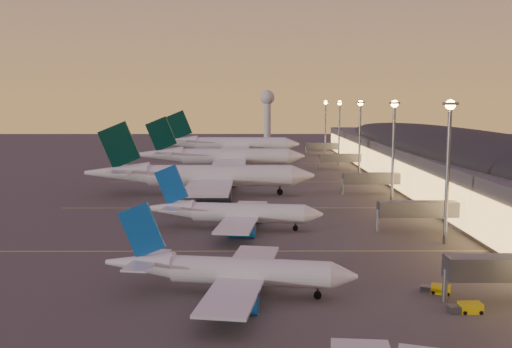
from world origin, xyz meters
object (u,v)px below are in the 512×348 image
at_px(airliner_wide_far, 229,144).
at_px(baggage_tug_a, 437,289).
at_px(airliner_wide_near, 200,176).
at_px(airliner_narrow_north, 233,213).
at_px(airliner_wide_mid, 221,157).
at_px(airliner_narrow_south, 228,271).
at_px(baggage_tug_b, 466,308).
at_px(radar_tower, 267,107).

xyz_separation_m(airliner_wide_far, baggage_tug_a, (36.55, -194.36, -5.01)).
bearing_deg(airliner_wide_far, airliner_wide_near, -89.23).
xyz_separation_m(airliner_narrow_north, airliner_wide_far, (-7.71, 155.62, 2.17)).
relative_size(airliner_narrow_north, airliner_wide_mid, 0.58).
xyz_separation_m(airliner_narrow_south, baggage_tug_b, (29.32, -6.77, -2.61)).
relative_size(airliner_narrow_north, radar_tower, 1.12).
xyz_separation_m(airliner_narrow_south, airliner_wide_mid, (-8.90, 136.92, 2.02)).
relative_size(airliner_wide_near, radar_tower, 1.94).
bearing_deg(airliner_wide_near, airliner_wide_mid, 88.02).
height_order(airliner_wide_mid, baggage_tug_a, airliner_wide_mid).
bearing_deg(airliner_wide_mid, airliner_narrow_south, -87.01).
bearing_deg(airliner_wide_near, airliner_narrow_north, -75.50).
xyz_separation_m(radar_tower, baggage_tug_b, (17.39, -293.78, -21.32)).
xyz_separation_m(airliner_narrow_south, airliner_wide_far, (-8.52, 194.76, 2.37)).
bearing_deg(baggage_tug_b, radar_tower, 91.28).
distance_m(airliner_narrow_south, baggage_tug_b, 30.21).
relative_size(airliner_narrow_south, radar_tower, 1.05).
bearing_deg(airliner_wide_far, radar_tower, 79.71).
height_order(airliner_narrow_north, airliner_wide_mid, airliner_wide_mid).
distance_m(airliner_narrow_south, airliner_wide_mid, 137.22).
bearing_deg(airliner_wide_mid, airliner_narrow_north, -86.00).
height_order(airliner_wide_far, baggage_tug_a, airliner_wide_far).
relative_size(airliner_narrow_south, airliner_wide_far, 0.51).
bearing_deg(airliner_narrow_south, airliner_wide_near, 106.92).
bearing_deg(baggage_tug_a, airliner_wide_near, 136.64).
bearing_deg(airliner_wide_mid, baggage_tug_a, -75.59).
relative_size(airliner_narrow_south, baggage_tug_a, 8.28).
relative_size(airliner_narrow_south, airliner_narrow_north, 0.94).
xyz_separation_m(airliner_wide_near, baggage_tug_b, (40.69, -88.51, -4.66)).
xyz_separation_m(airliner_narrow_north, baggage_tug_b, (30.13, -45.91, -2.80)).
bearing_deg(baggage_tug_a, baggage_tug_b, -59.00).
distance_m(airliner_narrow_north, airliner_wide_near, 43.93).
xyz_separation_m(airliner_wide_mid, radar_tower, (20.83, 150.09, 16.68)).
relative_size(airliner_wide_far, radar_tower, 2.06).
bearing_deg(airliner_wide_near, airliner_narrow_south, -81.50).
height_order(airliner_narrow_south, airliner_wide_far, airliner_wide_far).
xyz_separation_m(airliner_wide_mid, airliner_wide_far, (0.38, 57.84, 0.34)).
distance_m(airliner_wide_mid, baggage_tug_a, 141.50).
xyz_separation_m(airliner_wide_far, baggage_tug_b, (37.84, -201.53, -4.98)).
distance_m(airliner_wide_far, radar_tower, 95.90).
distance_m(airliner_wide_far, baggage_tug_a, 197.83).
bearing_deg(airliner_narrow_south, baggage_tug_b, -4.00).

